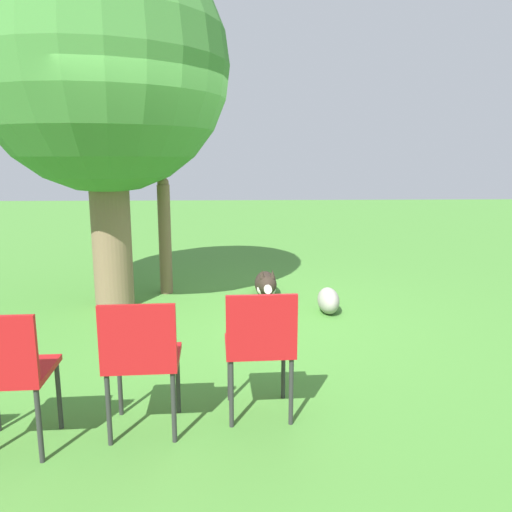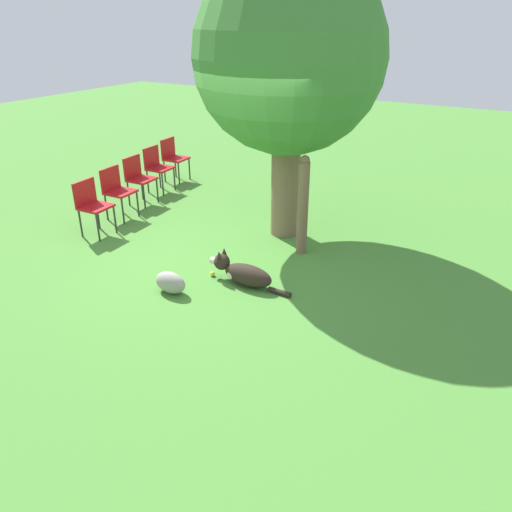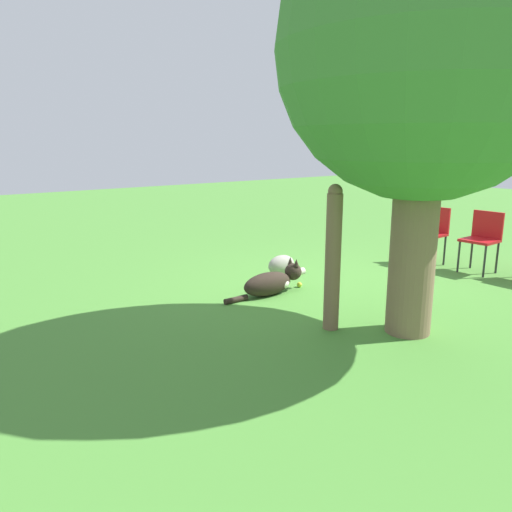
{
  "view_description": "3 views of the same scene",
  "coord_description": "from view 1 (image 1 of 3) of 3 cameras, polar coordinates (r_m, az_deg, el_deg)",
  "views": [
    {
      "loc": [
        -5.17,
        -0.23,
        1.68
      ],
      "look_at": [
        0.82,
        -0.47,
        0.5
      ],
      "focal_mm": 35.0,
      "sensor_mm": 36.0,
      "label": 1
    },
    {
      "loc": [
        3.76,
        -5.43,
        3.19
      ],
      "look_at": [
        0.97,
        -0.62,
        0.47
      ],
      "focal_mm": 35.0,
      "sensor_mm": 36.0,
      "label": 2
    },
    {
      "loc": [
        4.42,
        4.02,
        1.86
      ],
      "look_at": [
        0.95,
        -0.66,
        0.5
      ],
      "focal_mm": 35.0,
      "sensor_mm": 36.0,
      "label": 3
    }
  ],
  "objects": [
    {
      "name": "red_chair_2",
      "position": [
        3.19,
        -26.65,
        -11.44
      ],
      "size": [
        0.44,
        0.46,
        0.87
      ],
      "rotation": [
        0.0,
        0.0,
        0.04
      ],
      "color": "#B21419",
      "rests_on": "ground_plane"
    },
    {
      "name": "oak_tree",
      "position": [
        5.86,
        -17.19,
        19.89
      ],
      "size": [
        2.7,
        2.7,
        4.0
      ],
      "color": "#7A6047",
      "rests_on": "ground_plane"
    },
    {
      "name": "red_chair_1",
      "position": [
        3.13,
        -12.95,
        -10.92
      ],
      "size": [
        0.44,
        0.46,
        0.87
      ],
      "rotation": [
        0.0,
        0.0,
        0.04
      ],
      "color": "#B21419",
      "rests_on": "ground_plane"
    },
    {
      "name": "dog",
      "position": [
        6.12,
        1.14,
        -3.29
      ],
      "size": [
        1.2,
        0.28,
        0.41
      ],
      "rotation": [
        0.0,
        0.0,
        3.13
      ],
      "color": "#2D231C",
      "rests_on": "ground_plane"
    },
    {
      "name": "garden_rock",
      "position": [
        5.56,
        8.27,
        -5.06
      ],
      "size": [
        0.43,
        0.23,
        0.28
      ],
      "color": "gray",
      "rests_on": "ground_plane"
    },
    {
      "name": "red_chair_0",
      "position": [
        3.24,
        0.46,
        -9.82
      ],
      "size": [
        0.44,
        0.46,
        0.87
      ],
      "rotation": [
        0.0,
        0.0,
        0.04
      ],
      "color": "#B21419",
      "rests_on": "ground_plane"
    },
    {
      "name": "tennis_ball",
      "position": [
        5.71,
        1.7,
        -5.62
      ],
      "size": [
        0.07,
        0.07,
        0.07
      ],
      "color": "#CCE033",
      "rests_on": "ground_plane"
    },
    {
      "name": "ground_plane",
      "position": [
        5.44,
        -4.63,
        -6.89
      ],
      "size": [
        30.0,
        30.0,
        0.0
      ],
      "primitive_type": "plane",
      "color": "#478433"
    },
    {
      "name": "fence_post",
      "position": [
        6.29,
        -10.38,
        2.31
      ],
      "size": [
        0.16,
        0.16,
        1.45
      ],
      "color": "brown",
      "rests_on": "ground_plane"
    }
  ]
}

